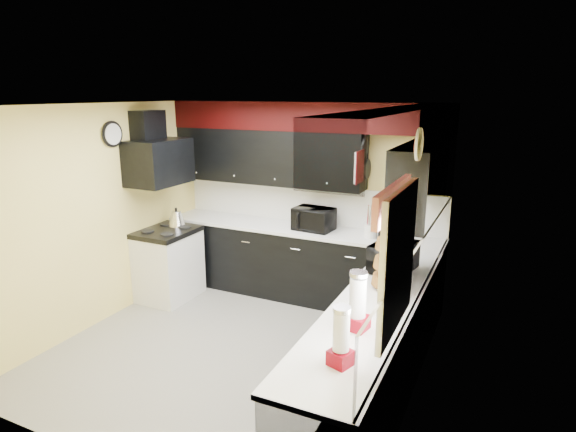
% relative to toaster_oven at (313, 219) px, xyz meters
% --- Properties ---
extents(ground, '(3.60, 3.60, 0.00)m').
position_rel_toaster_oven_xyz_m(ground, '(-0.21, -1.48, -1.08)').
color(ground, gray).
rests_on(ground, ground).
extents(wall_back, '(3.60, 0.06, 2.50)m').
position_rel_toaster_oven_xyz_m(wall_back, '(-0.21, 0.32, 0.17)').
color(wall_back, '#E0C666').
rests_on(wall_back, ground).
extents(wall_right, '(0.06, 3.60, 2.50)m').
position_rel_toaster_oven_xyz_m(wall_right, '(1.59, -1.48, 0.17)').
color(wall_right, '#E0C666').
rests_on(wall_right, ground).
extents(wall_left, '(0.06, 3.60, 2.50)m').
position_rel_toaster_oven_xyz_m(wall_left, '(-2.01, -1.48, 0.17)').
color(wall_left, '#E0C666').
rests_on(wall_left, ground).
extents(ceiling, '(3.60, 3.60, 0.06)m').
position_rel_toaster_oven_xyz_m(ceiling, '(-0.21, -1.48, 1.42)').
color(ceiling, white).
rests_on(ceiling, wall_back).
extents(cab_back, '(3.60, 0.60, 0.90)m').
position_rel_toaster_oven_xyz_m(cab_back, '(-0.21, 0.02, -0.63)').
color(cab_back, black).
rests_on(cab_back, ground).
extents(cab_right, '(0.60, 3.00, 0.90)m').
position_rel_toaster_oven_xyz_m(cab_right, '(1.29, -1.78, -0.63)').
color(cab_right, black).
rests_on(cab_right, ground).
extents(counter_back, '(3.62, 0.64, 0.04)m').
position_rel_toaster_oven_xyz_m(counter_back, '(-0.21, 0.02, -0.16)').
color(counter_back, white).
rests_on(counter_back, cab_back).
extents(counter_right, '(0.64, 3.02, 0.04)m').
position_rel_toaster_oven_xyz_m(counter_right, '(1.29, -1.78, -0.16)').
color(counter_right, white).
rests_on(counter_right, cab_right).
extents(splash_back, '(3.60, 0.02, 0.50)m').
position_rel_toaster_oven_xyz_m(splash_back, '(-0.21, 0.31, 0.11)').
color(splash_back, white).
rests_on(splash_back, counter_back).
extents(splash_right, '(0.02, 3.60, 0.50)m').
position_rel_toaster_oven_xyz_m(splash_right, '(1.58, -1.48, 0.11)').
color(splash_right, white).
rests_on(splash_right, counter_right).
extents(upper_back, '(2.60, 0.35, 0.70)m').
position_rel_toaster_oven_xyz_m(upper_back, '(-0.71, 0.14, 0.72)').
color(upper_back, black).
rests_on(upper_back, wall_back).
extents(upper_right, '(0.35, 1.80, 0.70)m').
position_rel_toaster_oven_xyz_m(upper_right, '(1.41, -0.58, 0.72)').
color(upper_right, black).
rests_on(upper_right, wall_right).
extents(soffit_back, '(3.60, 0.36, 0.35)m').
position_rel_toaster_oven_xyz_m(soffit_back, '(-0.21, 0.14, 1.25)').
color(soffit_back, black).
rests_on(soffit_back, wall_back).
extents(soffit_right, '(0.36, 3.24, 0.35)m').
position_rel_toaster_oven_xyz_m(soffit_right, '(1.41, -1.66, 1.25)').
color(soffit_right, black).
rests_on(soffit_right, wall_right).
extents(stove, '(0.60, 0.75, 0.86)m').
position_rel_toaster_oven_xyz_m(stove, '(-1.71, -0.73, -0.65)').
color(stove, white).
rests_on(stove, ground).
extents(cooktop, '(0.62, 0.77, 0.06)m').
position_rel_toaster_oven_xyz_m(cooktop, '(-1.71, -0.73, -0.19)').
color(cooktop, black).
rests_on(cooktop, stove).
extents(hood, '(0.50, 0.78, 0.55)m').
position_rel_toaster_oven_xyz_m(hood, '(-1.76, -0.73, 0.70)').
color(hood, black).
rests_on(hood, wall_left).
extents(hood_duct, '(0.24, 0.40, 0.40)m').
position_rel_toaster_oven_xyz_m(hood_duct, '(-1.89, -0.73, 1.12)').
color(hood_duct, black).
rests_on(hood_duct, wall_left).
extents(window, '(0.03, 0.86, 0.96)m').
position_rel_toaster_oven_xyz_m(window, '(1.57, -2.38, 0.47)').
color(window, white).
rests_on(window, wall_right).
extents(valance, '(0.04, 0.88, 0.20)m').
position_rel_toaster_oven_xyz_m(valance, '(1.52, -2.38, 0.87)').
color(valance, red).
rests_on(valance, wall_right).
extents(pan_top, '(0.03, 0.22, 0.40)m').
position_rel_toaster_oven_xyz_m(pan_top, '(0.61, 0.07, 0.92)').
color(pan_top, black).
rests_on(pan_top, upper_back).
extents(pan_mid, '(0.03, 0.28, 0.46)m').
position_rel_toaster_oven_xyz_m(pan_mid, '(0.61, -0.06, 0.67)').
color(pan_mid, black).
rests_on(pan_mid, upper_back).
extents(pan_low, '(0.03, 0.24, 0.42)m').
position_rel_toaster_oven_xyz_m(pan_low, '(0.61, 0.20, 0.64)').
color(pan_low, black).
rests_on(pan_low, upper_back).
extents(cut_board, '(0.03, 0.26, 0.35)m').
position_rel_toaster_oven_xyz_m(cut_board, '(0.62, -0.18, 0.72)').
color(cut_board, white).
rests_on(cut_board, upper_back).
extents(baskets, '(0.27, 0.27, 0.50)m').
position_rel_toaster_oven_xyz_m(baskets, '(1.31, -1.43, 0.10)').
color(baskets, brown).
rests_on(baskets, upper_right).
extents(clock, '(0.03, 0.30, 0.30)m').
position_rel_toaster_oven_xyz_m(clock, '(-1.98, -1.23, 1.07)').
color(clock, black).
rests_on(clock, wall_left).
extents(deco_plate, '(0.03, 0.24, 0.24)m').
position_rel_toaster_oven_xyz_m(deco_plate, '(1.56, -1.83, 1.17)').
color(deco_plate, white).
rests_on(deco_plate, wall_right).
extents(toaster_oven, '(0.51, 0.44, 0.28)m').
position_rel_toaster_oven_xyz_m(toaster_oven, '(0.00, 0.00, 0.00)').
color(toaster_oven, black).
rests_on(toaster_oven, counter_back).
extents(microwave, '(0.43, 0.55, 0.28)m').
position_rel_toaster_oven_xyz_m(microwave, '(1.24, -0.99, -0.00)').
color(microwave, black).
rests_on(microwave, counter_right).
extents(utensil_crock, '(0.18, 0.18, 0.16)m').
position_rel_toaster_oven_xyz_m(utensil_crock, '(0.74, -0.02, -0.06)').
color(utensil_crock, white).
rests_on(utensil_crock, counter_back).
extents(knife_block, '(0.09, 0.12, 0.19)m').
position_rel_toaster_oven_xyz_m(knife_block, '(0.89, -0.01, -0.05)').
color(knife_block, black).
rests_on(knife_block, counter_back).
extents(kettle, '(0.26, 0.26, 0.19)m').
position_rel_toaster_oven_xyz_m(kettle, '(-1.72, -0.52, -0.06)').
color(kettle, silver).
rests_on(kettle, cooktop).
extents(dispenser_a, '(0.18, 0.18, 0.42)m').
position_rel_toaster_oven_xyz_m(dispenser_a, '(1.28, -2.27, 0.07)').
color(dispenser_a, '#670000').
rests_on(dispenser_a, counter_right).
extents(dispenser_b, '(0.17, 0.17, 0.36)m').
position_rel_toaster_oven_xyz_m(dispenser_b, '(1.33, -2.78, 0.04)').
color(dispenser_b, '#5B000C').
rests_on(dispenser_b, counter_right).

